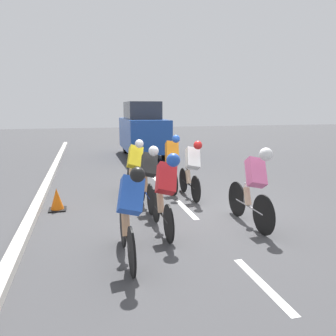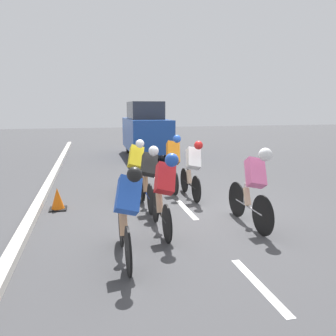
% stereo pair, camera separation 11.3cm
% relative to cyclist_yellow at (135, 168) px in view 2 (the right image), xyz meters
% --- Properties ---
extents(ground_plane, '(60.00, 60.00, 0.00)m').
position_rel_cyclist_yellow_xyz_m(ground_plane, '(-0.96, 1.15, -0.76)').
color(ground_plane, '#424244').
extents(lane_stripe_near, '(0.12, 1.40, 0.01)m').
position_rel_cyclist_yellow_xyz_m(lane_stripe_near, '(-0.96, 4.39, -0.76)').
color(lane_stripe_near, white).
rests_on(lane_stripe_near, ground).
extents(lane_stripe_mid, '(0.12, 1.40, 0.01)m').
position_rel_cyclist_yellow_xyz_m(lane_stripe_mid, '(-0.96, 1.19, -0.76)').
color(lane_stripe_mid, white).
rests_on(lane_stripe_mid, ground).
extents(lane_stripe_far, '(0.12, 1.40, 0.01)m').
position_rel_cyclist_yellow_xyz_m(lane_stripe_far, '(-0.96, -2.01, -0.76)').
color(lane_stripe_far, white).
rests_on(lane_stripe_far, ground).
extents(curb, '(0.20, 28.23, 0.14)m').
position_rel_cyclist_yellow_xyz_m(curb, '(2.24, 1.19, -0.69)').
color(curb, beige).
rests_on(curb, ground).
extents(cyclist_yellow, '(0.45, 1.72, 1.48)m').
position_rel_cyclist_yellow_xyz_m(cyclist_yellow, '(0.00, 0.00, 0.00)').
color(cyclist_yellow, black).
rests_on(cyclist_yellow, ground).
extents(cyclist_orange, '(0.41, 1.64, 1.53)m').
position_rel_cyclist_yellow_xyz_m(cyclist_orange, '(-1.06, -0.46, 0.03)').
color(cyclist_orange, black).
rests_on(cyclist_orange, ground).
extents(cyclist_white, '(0.42, 1.64, 1.44)m').
position_rel_cyclist_yellow_xyz_m(cyclist_white, '(-1.37, 0.30, -0.01)').
color(cyclist_white, black).
rests_on(cyclist_white, ground).
extents(cyclist_pink, '(0.42, 1.76, 1.52)m').
position_rel_cyclist_yellow_xyz_m(cyclist_pink, '(-1.87, 2.46, 0.04)').
color(cyclist_pink, black).
rests_on(cyclist_pink, ground).
extents(cyclist_red, '(0.44, 1.67, 1.47)m').
position_rel_cyclist_yellow_xyz_m(cyclist_red, '(-0.19, 2.38, 0.02)').
color(cyclist_red, black).
rests_on(cyclist_red, ground).
extents(cyclist_blue, '(0.44, 1.66, 1.44)m').
position_rel_cyclist_yellow_xyz_m(cyclist_blue, '(0.57, 3.34, -0.01)').
color(cyclist_blue, black).
rests_on(cyclist_blue, ground).
extents(cyclist_black, '(0.43, 1.68, 1.42)m').
position_rel_cyclist_yellow_xyz_m(cyclist_black, '(-0.18, 0.88, -0.02)').
color(cyclist_black, black).
rests_on(cyclist_black, ground).
extents(support_car, '(1.70, 4.13, 2.46)m').
position_rel_cyclist_yellow_xyz_m(support_car, '(-1.45, -6.96, 0.44)').
color(support_car, black).
rests_on(support_car, ground).
extents(traffic_cone, '(0.36, 0.36, 0.49)m').
position_rel_cyclist_yellow_xyz_m(traffic_cone, '(1.79, 0.53, -0.53)').
color(traffic_cone, black).
rests_on(traffic_cone, ground).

